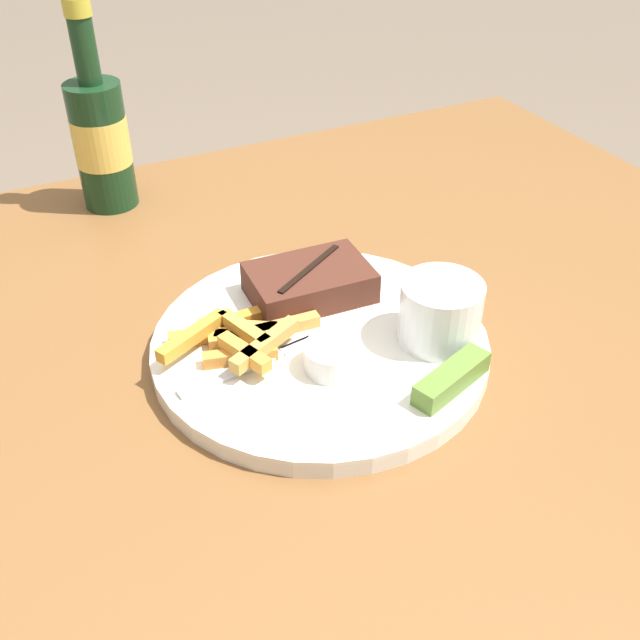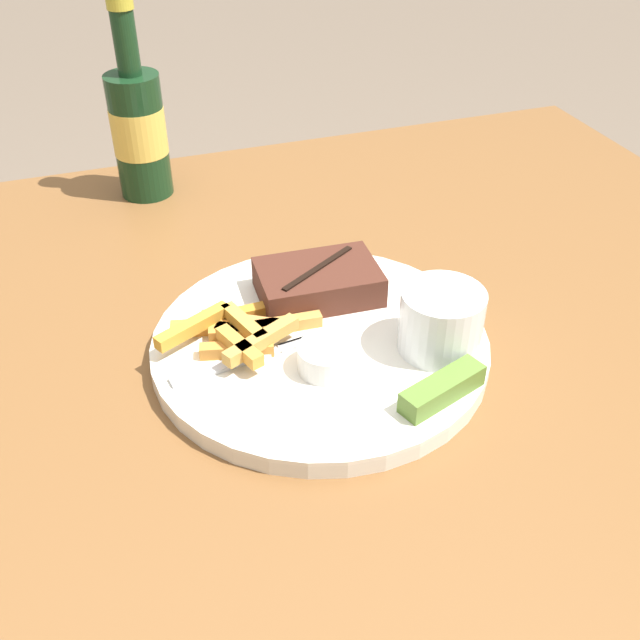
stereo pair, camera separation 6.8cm
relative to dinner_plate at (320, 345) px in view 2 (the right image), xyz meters
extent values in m
cube|color=brown|center=(0.00, 0.00, -0.03)|extent=(1.14, 0.95, 0.04)
cylinder|color=brown|center=(0.51, 0.42, -0.40)|extent=(0.06, 0.06, 0.71)
cylinder|color=silver|center=(0.00, 0.00, 0.00)|extent=(0.31, 0.31, 0.01)
cylinder|color=white|center=(0.00, 0.00, 0.01)|extent=(0.31, 0.31, 0.00)
cube|color=#472319|center=(0.02, 0.07, 0.02)|extent=(0.12, 0.08, 0.03)
cube|color=black|center=(0.02, 0.07, 0.04)|extent=(0.09, 0.06, 0.00)
cube|color=gold|center=(-0.07, 0.02, 0.03)|extent=(0.03, 0.06, 0.01)
cube|color=gold|center=(-0.11, 0.03, 0.03)|extent=(0.08, 0.05, 0.01)
cube|color=orange|center=(-0.10, 0.04, 0.02)|extent=(0.06, 0.02, 0.01)
cube|color=#CC8340|center=(-0.07, 0.04, 0.02)|extent=(0.07, 0.05, 0.01)
cube|color=#C68434|center=(-0.07, 0.02, 0.02)|extent=(0.06, 0.03, 0.01)
cube|color=#C58127|center=(-0.03, 0.05, 0.02)|extent=(0.06, 0.01, 0.01)
cube|color=#C57E32|center=(-0.08, 0.00, 0.02)|extent=(0.07, 0.03, 0.01)
cube|color=#CA8934|center=(-0.08, -0.01, 0.03)|extent=(0.03, 0.06, 0.01)
cube|color=#CC893F|center=(-0.03, 0.02, 0.02)|extent=(0.07, 0.02, 0.01)
cube|color=#BD8B3F|center=(-0.06, -0.01, 0.03)|extent=(0.08, 0.05, 0.01)
cube|color=#BE8832|center=(-0.07, 0.02, 0.02)|extent=(0.05, 0.04, 0.01)
cylinder|color=white|center=(0.10, -0.05, 0.04)|extent=(0.07, 0.07, 0.06)
cylinder|color=beige|center=(0.10, -0.05, 0.06)|extent=(0.07, 0.07, 0.01)
cylinder|color=silver|center=(-0.01, -0.04, 0.02)|extent=(0.05, 0.05, 0.02)
cylinder|color=#C67A4C|center=(-0.01, -0.04, 0.03)|extent=(0.04, 0.04, 0.01)
cube|color=#567A2D|center=(0.07, -0.11, 0.02)|extent=(0.08, 0.05, 0.02)
cube|color=#B7B7BC|center=(-0.09, -0.01, 0.01)|extent=(0.10, 0.03, 0.00)
cube|color=#B7B7BC|center=(-0.02, -0.01, 0.01)|extent=(0.03, 0.01, 0.00)
cube|color=#B7B7BC|center=(-0.02, 0.00, 0.01)|extent=(0.03, 0.01, 0.00)
cube|color=#B7B7BC|center=(-0.03, 0.00, 0.01)|extent=(0.03, 0.01, 0.00)
cylinder|color=#143319|center=(-0.10, 0.38, 0.07)|extent=(0.07, 0.07, 0.15)
cylinder|color=gold|center=(-0.10, 0.38, 0.07)|extent=(0.07, 0.07, 0.06)
cylinder|color=#143319|center=(-0.10, 0.38, 0.18)|extent=(0.03, 0.03, 0.07)
camera|label=1|loc=(-0.24, -0.49, 0.43)|focal=42.00mm
camera|label=2|loc=(-0.18, -0.51, 0.43)|focal=42.00mm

